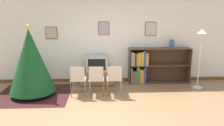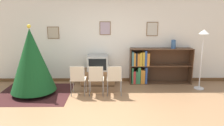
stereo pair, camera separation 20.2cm
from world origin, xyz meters
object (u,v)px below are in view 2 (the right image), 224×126
(television, at_px, (98,63))
(vase, at_px, (173,44))
(tv_console, at_px, (98,77))
(folding_chair_left, at_px, (78,78))
(folding_chair_center, at_px, (96,78))
(standing_lamp, at_px, (203,44))
(bookshelf, at_px, (149,67))
(christmas_tree, at_px, (32,60))
(folding_chair_right, at_px, (114,78))

(television, distance_m, vase, 2.37)
(television, bearing_deg, tv_console, 90.00)
(folding_chair_left, relative_size, folding_chair_center, 1.00)
(standing_lamp, bearing_deg, bookshelf, 158.60)
(standing_lamp, bearing_deg, television, 171.49)
(folding_chair_center, xyz_separation_m, vase, (2.31, 1.03, 0.77))
(folding_chair_center, distance_m, standing_lamp, 3.13)
(christmas_tree, distance_m, bookshelf, 3.43)
(christmas_tree, height_order, vase, christmas_tree)
(standing_lamp, bearing_deg, tv_console, 171.44)
(folding_chair_center, distance_m, folding_chair_right, 0.48)
(christmas_tree, bearing_deg, standing_lamp, 4.43)
(folding_chair_center, relative_size, vase, 3.11)
(folding_chair_center, relative_size, standing_lamp, 0.48)
(folding_chair_left, relative_size, folding_chair_right, 1.00)
(standing_lamp, bearing_deg, christmas_tree, -175.57)
(television, distance_m, folding_chair_left, 1.07)
(tv_console, xyz_separation_m, folding_chair_right, (0.48, -0.93, 0.24))
(folding_chair_right, xyz_separation_m, standing_lamp, (2.49, 0.48, 0.85))
(christmas_tree, relative_size, standing_lamp, 1.09)
(television, height_order, folding_chair_right, television)
(bookshelf, bearing_deg, tv_console, -176.30)
(television, bearing_deg, standing_lamp, -8.51)
(folding_chair_right, bearing_deg, christmas_tree, 176.89)
(tv_console, bearing_deg, television, -90.00)
(folding_chair_left, distance_m, vase, 3.07)
(folding_chair_center, height_order, bookshelf, bookshelf)
(television, bearing_deg, vase, 2.53)
(christmas_tree, distance_m, tv_console, 2.02)
(television, xyz_separation_m, folding_chair_center, (-0.00, -0.93, -0.21))
(folding_chair_center, bearing_deg, tv_console, 90.00)
(folding_chair_right, height_order, bookshelf, bookshelf)
(folding_chair_left, xyz_separation_m, standing_lamp, (3.46, 0.48, 0.85))
(tv_console, height_order, folding_chair_center, folding_chair_center)
(vase, bearing_deg, tv_console, -177.54)
(christmas_tree, distance_m, television, 1.91)
(tv_console, xyz_separation_m, bookshelf, (1.57, 0.10, 0.30))
(tv_console, relative_size, folding_chair_center, 1.24)
(folding_chair_center, xyz_separation_m, standing_lamp, (2.97, 0.48, 0.85))
(television, bearing_deg, folding_chair_right, -62.40)
(folding_chair_center, xyz_separation_m, folding_chair_right, (0.48, 0.00, 0.00))
(television, height_order, standing_lamp, standing_lamp)
(christmas_tree, xyz_separation_m, standing_lamp, (4.68, 0.36, 0.38))
(folding_chair_left, height_order, bookshelf, bookshelf)
(tv_console, xyz_separation_m, folding_chair_center, (-0.00, -0.93, 0.24))
(folding_chair_left, xyz_separation_m, folding_chair_center, (0.48, 0.00, 0.00))
(television, relative_size, folding_chair_left, 0.77)
(television, xyz_separation_m, folding_chair_left, (-0.48, -0.93, -0.21))
(tv_console, xyz_separation_m, standing_lamp, (2.97, -0.45, 1.09))
(television, height_order, bookshelf, bookshelf)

